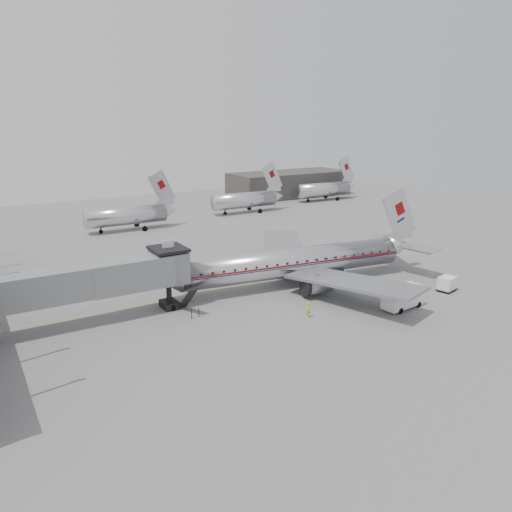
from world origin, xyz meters
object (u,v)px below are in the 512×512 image
(airliner, at_px, (299,262))
(ramp_worker, at_px, (309,310))
(baggage_cart_navy, at_px, (333,272))
(service_van, at_px, (403,297))
(baggage_cart_white, at_px, (447,283))

(airliner, height_order, ramp_worker, airliner)
(baggage_cart_navy, bearing_deg, service_van, -72.82)
(baggage_cart_white, bearing_deg, baggage_cart_navy, 116.99)
(service_van, distance_m, ramp_worker, 10.36)
(service_van, xyz_separation_m, baggage_cart_white, (8.31, 1.16, -0.29))
(baggage_cart_white, xyz_separation_m, ramp_worker, (-18.19, 1.93, -0.11))
(airliner, xyz_separation_m, baggage_cart_navy, (4.57, -0.91, -1.80))
(baggage_cart_white, bearing_deg, airliner, 126.79)
(service_van, height_order, baggage_cart_white, service_van)
(airliner, relative_size, service_van, 6.93)
(airliner, xyz_separation_m, ramp_worker, (-5.17, -8.91, -1.95))
(baggage_cart_navy, bearing_deg, baggage_cart_white, -33.13)
(baggage_cart_navy, relative_size, baggage_cart_white, 1.07)
(ramp_worker, bearing_deg, service_van, -46.44)
(service_van, height_order, baggage_cart_navy, service_van)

